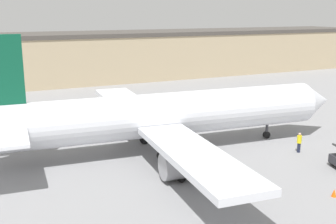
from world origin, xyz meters
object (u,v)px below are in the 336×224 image
(ground_crew_worker, at_px, (299,142))
(baggage_tug, at_px, (189,163))
(safety_cone_near, at_px, (334,193))
(airplane, at_px, (159,116))

(ground_crew_worker, distance_m, baggage_tug, 11.48)
(safety_cone_near, bearing_deg, ground_crew_worker, 62.82)
(ground_crew_worker, xyz_separation_m, safety_cone_near, (-4.28, -8.34, -0.71))
(airplane, height_order, safety_cone_near, airplane)
(ground_crew_worker, height_order, baggage_tug, baggage_tug)
(baggage_tug, bearing_deg, airplane, 71.73)
(safety_cone_near, bearing_deg, baggage_tug, 132.55)
(ground_crew_worker, relative_size, safety_cone_near, 3.35)
(baggage_tug, distance_m, safety_cone_near, 10.65)
(ground_crew_worker, distance_m, safety_cone_near, 9.40)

